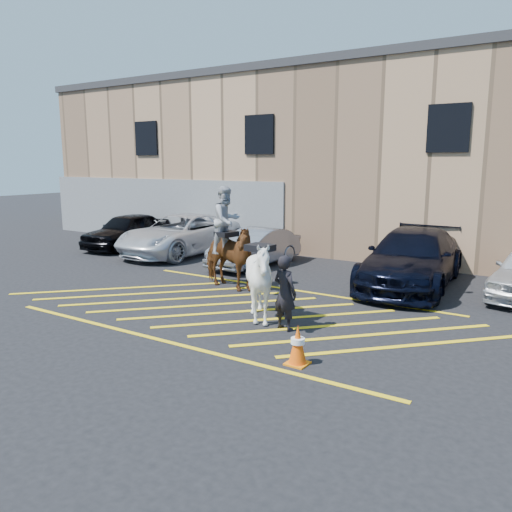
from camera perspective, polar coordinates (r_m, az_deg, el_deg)
The scene contains 11 objects.
ground at distance 12.35m, azimuth -0.96°, elevation -6.03°, with size 90.00×90.00×0.00m, color black.
car_black_suv at distance 21.62m, azimuth -14.48°, elevation 2.84°, with size 1.72×4.27×1.45m, color black.
car_white_pickup at distance 19.69m, azimuth -8.45°, elevation 2.46°, with size 2.57×5.57×1.55m, color silver.
car_silver_sedan at distance 17.23m, azimuth -0.12°, elevation 0.97°, with size 1.36×3.90×1.28m, color gray.
car_blue_suv at distance 15.08m, azimuth 17.42°, elevation -0.27°, with size 2.28×5.61×1.63m, color black.
handler at distance 10.65m, azimuth 3.32°, elevation -4.22°, with size 0.59×0.39×1.63m, color black.
warehouse at distance 22.83m, azimuth 15.98°, elevation 10.53°, with size 32.42×10.20×7.30m.
hatching_zone at distance 12.11m, azimuth -1.74°, elevation -6.35°, with size 12.60×5.12×0.01m.
mounted_bay at distance 14.04m, azimuth -3.36°, elevation 0.90°, with size 2.36×1.43×2.90m.
saddled_white at distance 11.11m, azimuth 0.46°, elevation -2.81°, with size 1.69×1.86×1.91m.
traffic_cone at distance 9.00m, azimuth 4.79°, elevation -10.08°, with size 0.40×0.40×0.73m.
Camera 1 is at (6.48, -9.89, 3.55)m, focal length 35.00 mm.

